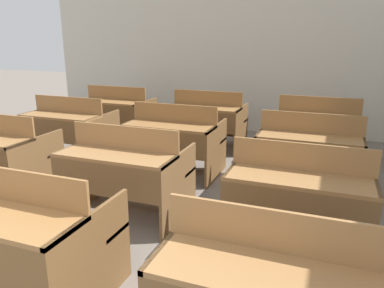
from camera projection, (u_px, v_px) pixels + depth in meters
name	position (u px, v px, depth m)	size (l,w,h in m)	color
wall_back	(226.00, 54.00, 6.69)	(7.07, 0.06, 2.74)	beige
bench_front_center	(20.00, 233.00, 2.39)	(1.08, 0.80, 0.88)	brown
bench_second_center	(125.00, 171.00, 3.51)	(1.08, 0.80, 0.88)	brown
bench_second_right	(299.00, 196.00, 2.95)	(1.08, 0.80, 0.88)	brown
bench_third_left	(69.00, 128.00, 5.18)	(1.08, 0.80, 0.88)	brown
bench_third_center	(174.00, 139.00, 4.60)	(1.08, 0.80, 0.88)	brown
bench_third_right	(309.00, 152.00, 4.09)	(1.08, 0.80, 0.88)	brown
bench_back_left	(117.00, 112.00, 6.25)	(1.08, 0.80, 0.88)	brown
bench_back_center	(207.00, 119.00, 5.73)	(1.08, 0.80, 0.88)	brown
bench_back_right	(317.00, 128.00, 5.18)	(1.08, 0.80, 0.88)	brown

